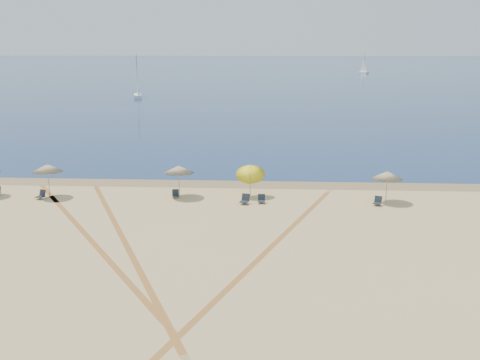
% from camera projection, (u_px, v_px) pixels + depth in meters
% --- Properties ---
extents(ground, '(160.00, 160.00, 0.00)m').
position_uv_depth(ground, '(212.00, 329.00, 22.91)').
color(ground, tan).
rests_on(ground, ground).
extents(ocean, '(500.00, 500.00, 0.00)m').
position_uv_depth(ocean, '(267.00, 68.00, 241.06)').
color(ocean, '#0C2151').
rests_on(ocean, ground).
extents(wet_sand, '(500.00, 500.00, 0.00)m').
position_uv_depth(wet_sand, '(243.00, 184.00, 46.18)').
color(wet_sand, olive).
rests_on(wet_sand, ground).
extents(umbrella_1, '(2.20, 2.21, 2.53)m').
position_uv_depth(umbrella_1, '(47.00, 168.00, 41.89)').
color(umbrella_1, gray).
rests_on(umbrella_1, ground).
extents(umbrella_2, '(2.29, 2.31, 2.42)m').
position_uv_depth(umbrella_2, '(179.00, 169.00, 41.97)').
color(umbrella_2, gray).
rests_on(umbrella_2, ground).
extents(umbrella_3, '(2.17, 2.19, 2.70)m').
position_uv_depth(umbrella_3, '(250.00, 171.00, 41.94)').
color(umbrella_3, gray).
rests_on(umbrella_3, ground).
extents(umbrella_4, '(2.17, 2.17, 2.32)m').
position_uv_depth(umbrella_4, '(387.00, 175.00, 40.56)').
color(umbrella_4, gray).
rests_on(umbrella_4, ground).
extents(chair_2, '(0.75, 0.80, 0.65)m').
position_uv_depth(chair_2, '(41.00, 195.00, 41.75)').
color(chair_2, black).
rests_on(chair_2, ground).
extents(chair_3, '(0.59, 0.66, 0.60)m').
position_uv_depth(chair_3, '(176.00, 194.00, 42.09)').
color(chair_3, black).
rests_on(chair_3, ground).
extents(chair_4, '(0.76, 0.83, 0.70)m').
position_uv_depth(chair_4, '(245.00, 199.00, 40.48)').
color(chair_4, black).
rests_on(chair_4, ground).
extents(chair_5, '(0.52, 0.61, 0.62)m').
position_uv_depth(chair_5, '(261.00, 199.00, 40.68)').
color(chair_5, black).
rests_on(chair_5, ground).
extents(chair_6, '(0.73, 0.78, 0.64)m').
position_uv_depth(chair_6, '(378.00, 201.00, 40.12)').
color(chair_6, black).
rests_on(chair_6, ground).
extents(sailboat_0, '(2.78, 6.05, 8.74)m').
position_uv_depth(sailboat_0, '(138.00, 84.00, 115.95)').
color(sailboat_0, white).
rests_on(sailboat_0, ocean).
extents(sailboat_1, '(3.23, 4.87, 7.18)m').
position_uv_depth(sailboat_1, '(364.00, 67.00, 203.01)').
color(sailboat_1, white).
rests_on(sailboat_1, ocean).
extents(tire_tracks, '(49.12, 41.01, 0.00)m').
position_uv_depth(tire_tracks, '(154.00, 240.00, 33.18)').
color(tire_tracks, tan).
rests_on(tire_tracks, ground).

